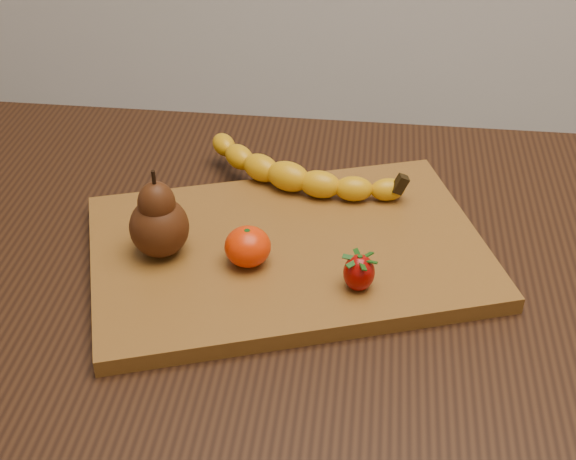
# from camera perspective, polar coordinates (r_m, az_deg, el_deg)

# --- Properties ---
(table) EXTENTS (1.00, 0.70, 0.76)m
(table) POSITION_cam_1_polar(r_m,az_deg,el_deg) (1.01, -1.16, -6.18)
(table) COLOR black
(table) RESTS_ON ground
(cutting_board) EXTENTS (0.52, 0.43, 0.02)m
(cutting_board) POSITION_cam_1_polar(r_m,az_deg,el_deg) (0.94, 0.00, -1.50)
(cutting_board) COLOR brown
(cutting_board) RESTS_ON table
(banana) EXTENTS (0.25, 0.15, 0.04)m
(banana) POSITION_cam_1_polar(r_m,az_deg,el_deg) (1.02, 0.03, 3.83)
(banana) COLOR #E3A00A
(banana) RESTS_ON cutting_board
(pear) EXTENTS (0.08, 0.08, 0.11)m
(pear) POSITION_cam_1_polar(r_m,az_deg,el_deg) (0.90, -9.25, 1.19)
(pear) COLOR #421E0A
(pear) RESTS_ON cutting_board
(mandarin) EXTENTS (0.05, 0.05, 0.04)m
(mandarin) POSITION_cam_1_polar(r_m,az_deg,el_deg) (0.89, -2.89, -1.18)
(mandarin) COLOR red
(mandarin) RESTS_ON cutting_board
(strawberry) EXTENTS (0.04, 0.04, 0.04)m
(strawberry) POSITION_cam_1_polar(r_m,az_deg,el_deg) (0.86, 5.08, -2.95)
(strawberry) COLOR #970704
(strawberry) RESTS_ON cutting_board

